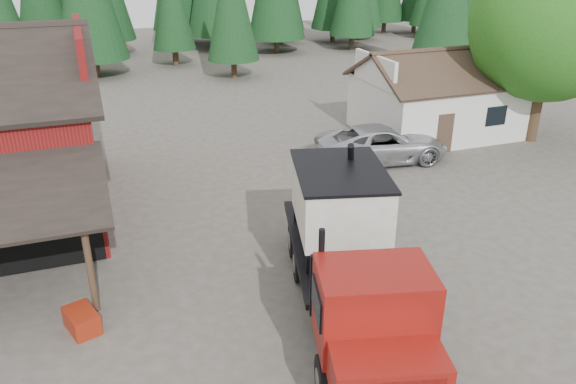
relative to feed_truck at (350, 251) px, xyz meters
name	(u,v)px	position (x,y,z in m)	size (l,w,h in m)	color
ground	(303,311)	(-1.14, 0.51, -2.06)	(120.00, 120.00, 0.00)	#4D453C
farmhouse	(438,103)	(11.86, 13.51, -0.39)	(8.60, 6.42, 4.65)	silver
deciduous_tree	(552,27)	(15.87, 10.49, 3.85)	(8.00, 8.00, 10.20)	#382619
conifer_backdrop	(139,55)	(-1.14, 42.51, -2.06)	(76.00, 16.00, 16.00)	black
feed_truck	(350,251)	(0.00, 0.00, 0.00)	(4.96, 10.10, 4.41)	black
silver_car	(382,144)	(6.86, 10.51, -1.18)	(2.91, 6.30, 1.75)	#B8BAC1
equip_box	(82,320)	(-7.14, 1.82, -1.76)	(0.70, 1.10, 0.60)	maroon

